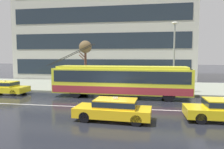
{
  "coord_description": "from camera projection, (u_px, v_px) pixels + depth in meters",
  "views": [
    {
      "loc": [
        2.97,
        -16.38,
        3.76
      ],
      "look_at": [
        -0.53,
        3.97,
        1.98
      ],
      "focal_mm": 34.8,
      "sensor_mm": 36.0,
      "label": 1
    }
  ],
  "objects": [
    {
      "name": "taxi_oncoming_near",
      "position": [
        114.0,
        109.0,
        12.62
      ],
      "size": [
        4.51,
        1.95,
        1.39
      ],
      "color": "yellow",
      "rests_on": "ground_plane"
    },
    {
      "name": "pedestrian_approaching_curb",
      "position": [
        164.0,
        77.0,
        21.47
      ],
      "size": [
        1.26,
        1.26,
        1.93
      ],
      "color": "#464C3B",
      "rests_on": "sidewalk_slab"
    },
    {
      "name": "sidewalk_slab",
      "position": [
        124.0,
        86.0,
        26.32
      ],
      "size": [
        80.0,
        10.0,
        0.14
      ],
      "primitive_type": "cube",
      "color": "gray",
      "rests_on": "ground_plane"
    },
    {
      "name": "street_tree_bare",
      "position": [
        85.0,
        49.0,
        24.1
      ],
      "size": [
        1.56,
        1.47,
        5.31
      ],
      "color": "brown",
      "rests_on": "sidewalk_slab"
    },
    {
      "name": "ground_plane",
      "position": [
        110.0,
        104.0,
        16.91
      ],
      "size": [
        160.0,
        160.0,
        0.0
      ],
      "primitive_type": "plane",
      "color": "#202229"
    },
    {
      "name": "lane_centre_line",
      "position": [
        107.0,
        108.0,
        15.73
      ],
      "size": [
        72.0,
        0.14,
        0.01
      ],
      "primitive_type": "cube",
      "color": "silver",
      "rests_on": "ground_plane"
    },
    {
      "name": "taxi_oncoming_far",
      "position": [
        224.0,
        109.0,
        12.52
      ],
      "size": [
        4.27,
        1.95,
        1.39
      ],
      "color": "yellow",
      "rests_on": "ground_plane"
    },
    {
      "name": "street_lamp",
      "position": [
        174.0,
        52.0,
        20.61
      ],
      "size": [
        0.6,
        0.32,
        6.83
      ],
      "color": "gray",
      "rests_on": "sidewalk_slab"
    },
    {
      "name": "pedestrian_at_shelter",
      "position": [
        139.0,
        80.0,
        23.64
      ],
      "size": [
        0.48,
        0.48,
        1.67
      ],
      "color": "black",
      "rests_on": "sidewalk_slab"
    },
    {
      "name": "trolleybus",
      "position": [
        121.0,
        80.0,
        19.63
      ],
      "size": [
        13.25,
        2.8,
        4.88
      ],
      "color": "yellow",
      "rests_on": "ground_plane"
    },
    {
      "name": "bus_shelter",
      "position": [
        111.0,
        72.0,
        23.15
      ],
      "size": [
        4.2,
        1.82,
        2.55
      ],
      "color": "gray",
      "rests_on": "sidewalk_slab"
    },
    {
      "name": "taxi_queued_behind_bus",
      "position": [
        5.0,
        87.0,
        21.3
      ],
      "size": [
        4.35,
        2.02,
        1.39
      ],
      "color": "yellow",
      "rests_on": "ground_plane"
    }
  ]
}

